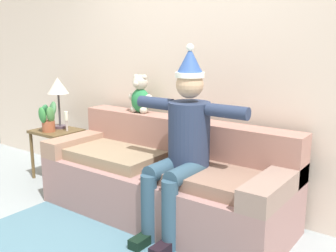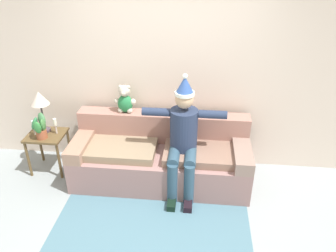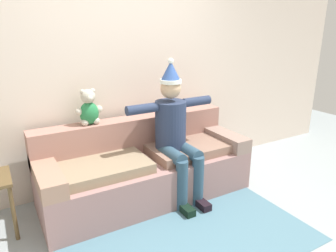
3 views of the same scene
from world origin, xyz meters
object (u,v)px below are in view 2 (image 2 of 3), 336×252
couch (161,157)px  side_table (47,140)px  person_seated (183,135)px  candle_tall (33,126)px  table_lamp (40,100)px  candle_short (55,124)px  teddy_bear (125,100)px  potted_plant (40,127)px

couch → side_table: size_ratio=4.05×
person_seated → couch: bearing=150.8°
person_seated → candle_tall: (-2.00, 0.19, -0.08)m
couch → candle_tall: (-1.70, 0.02, 0.36)m
couch → person_seated: person_seated is taller
person_seated → table_lamp: 1.94m
table_lamp → candle_tall: bearing=-132.7°
person_seated → candle_short: person_seated is taller
couch → table_lamp: 1.75m
couch → candle_short: 1.48m
couch → table_lamp: (-1.60, 0.13, 0.69)m
table_lamp → candle_tall: 0.36m
candle_short → candle_tall: bearing=-167.7°
teddy_bear → side_table: 1.22m
person_seated → potted_plant: bearing=176.7°
couch → table_lamp: bearing=175.4°
table_lamp → potted_plant: size_ratio=1.66×
candle_tall → person_seated: bearing=-5.3°
table_lamp → candle_short: 0.37m
person_seated → side_table: bearing=173.7°
potted_plant → candle_tall: (-0.13, 0.08, -0.03)m
side_table → table_lamp: bearing=114.0°
table_lamp → potted_plant: 0.36m
side_table → potted_plant: potted_plant is taller
potted_plant → candle_tall: potted_plant is taller
table_lamp → potted_plant: bearing=-79.8°
table_lamp → teddy_bear: bearing=6.6°
teddy_bear → side_table: size_ratio=0.68×
candle_tall → candle_short: bearing=12.3°
table_lamp → candle_short: table_lamp is taller
table_lamp → potted_plant: table_lamp is taller
couch → candle_tall: 1.74m
person_seated → candle_short: bearing=171.9°
couch → candle_short: (-1.43, 0.08, 0.37)m
couch → person_seated: 0.55m
couch → teddy_bear: teddy_bear is taller
couch → teddy_bear: (-0.50, 0.26, 0.68)m
side_table → table_lamp: size_ratio=0.97×
table_lamp → candle_tall: (-0.10, -0.11, -0.33)m
candle_short → couch: bearing=-3.3°
couch → candle_short: bearing=176.7°
couch → candle_short: size_ratio=10.36×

